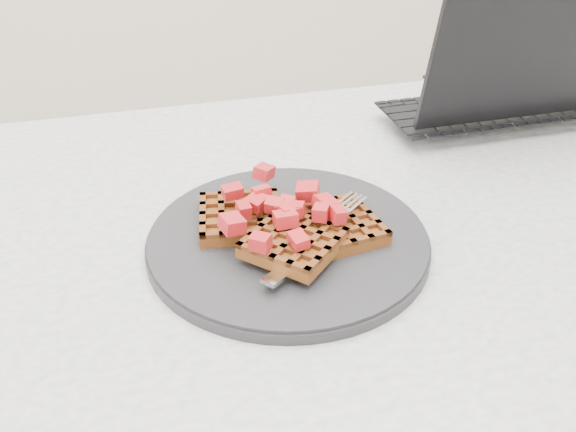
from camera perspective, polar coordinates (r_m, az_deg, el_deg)
The scene contains 6 objects.
table at distance 0.81m, azimuth 6.00°, elevation -7.40°, with size 1.20×0.80×0.75m.
plate at distance 0.70m, azimuth 0.00°, elevation -2.21°, with size 0.31×0.31×0.02m, color black.
waffles at distance 0.68m, azimuth 0.10°, elevation -1.06°, with size 0.20×0.19×0.03m.
strawberry_pile at distance 0.67m, azimuth 0.00°, elevation 1.00°, with size 0.15×0.15×0.02m, color #A10A11, non-canonical shape.
fork at distance 0.67m, azimuth 3.13°, elevation -2.15°, with size 0.02×0.18×0.02m, color silver, non-canonical shape.
laptop at distance 1.04m, azimuth 17.46°, elevation 10.39°, with size 0.34×0.25×0.23m.
Camera 1 is at (-0.24, -0.58, 1.16)m, focal length 40.00 mm.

